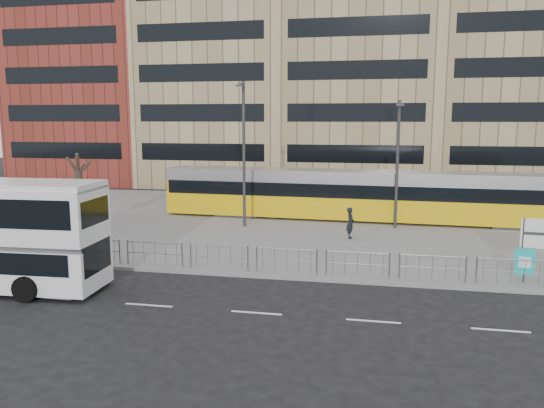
% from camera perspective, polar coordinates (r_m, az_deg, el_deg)
% --- Properties ---
extents(ground, '(120.00, 120.00, 0.00)m').
position_cam_1_polar(ground, '(22.96, -4.37, -7.78)').
color(ground, black).
rests_on(ground, ground).
extents(plaza, '(64.00, 24.00, 0.15)m').
position_cam_1_polar(plaza, '(34.31, 0.97, -1.92)').
color(plaza, slate).
rests_on(plaza, ground).
extents(kerb, '(64.00, 0.25, 0.17)m').
position_cam_1_polar(kerb, '(22.98, -4.34, -7.56)').
color(kerb, gray).
rests_on(kerb, ground).
extents(building_row, '(70.40, 18.40, 31.20)m').
position_cam_1_polar(building_row, '(55.94, 6.81, 15.51)').
color(building_row, maroon).
rests_on(building_row, ground).
extents(pedestrian_barrier, '(32.07, 0.07, 1.10)m').
position_cam_1_polar(pedestrian_barrier, '(22.73, 0.82, -5.35)').
color(pedestrian_barrier, gray).
rests_on(pedestrian_barrier, plaza).
extents(road_markings, '(62.00, 0.12, 0.01)m').
position_cam_1_polar(road_markings, '(19.05, -4.68, -11.38)').
color(road_markings, white).
rests_on(road_markings, ground).
extents(tram, '(27.29, 3.63, 3.21)m').
position_cam_1_polar(tram, '(34.78, 10.50, 0.89)').
color(tram, '#E0B00C').
rests_on(tram, plaza).
extents(ad_panel, '(0.73, 0.17, 1.37)m').
position_cam_1_polar(ad_panel, '(23.74, 25.52, -5.72)').
color(ad_panel, '#2D2D30').
rests_on(ad_panel, plaza).
extents(pedestrian, '(0.44, 0.65, 1.73)m').
position_cam_1_polar(pedestrian, '(29.43, 8.42, -2.03)').
color(pedestrian, black).
rests_on(pedestrian, plaza).
extents(traffic_light_west, '(0.18, 0.21, 3.10)m').
position_cam_1_polar(traffic_light_west, '(27.94, -24.31, -1.03)').
color(traffic_light_west, '#2D2D30').
rests_on(traffic_light_west, plaza).
extents(lamp_post_west, '(0.45, 1.04, 8.71)m').
position_cam_1_polar(lamp_post_west, '(31.94, -3.07, 5.93)').
color(lamp_post_west, '#2D2D30').
rests_on(lamp_post_west, plaza).
extents(lamp_post_east, '(0.45, 1.04, 7.61)m').
position_cam_1_polar(lamp_post_east, '(32.33, 13.35, 4.75)').
color(lamp_post_east, '#2D2D30').
rests_on(lamp_post_east, plaza).
extents(bare_tree, '(3.95, 3.95, 6.46)m').
position_cam_1_polar(bare_tree, '(33.31, -20.25, 5.37)').
color(bare_tree, black).
rests_on(bare_tree, plaza).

